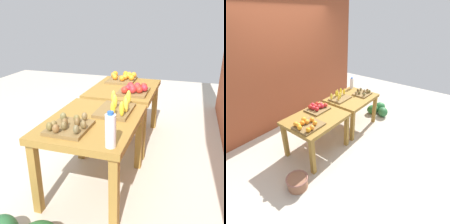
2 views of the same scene
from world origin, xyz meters
TOP-DOWN VIEW (x-y plane):
  - ground_plane at (0.00, 0.00)m, footprint 8.00×8.00m
  - display_table_left at (-0.56, 0.00)m, footprint 1.04×0.80m
  - display_table_right at (0.56, 0.00)m, footprint 1.04×0.80m
  - orange_bin at (-0.86, -0.11)m, footprint 0.45×0.39m
  - apple_bin at (-0.33, 0.18)m, footprint 0.40×0.34m
  - banana_crate at (0.32, 0.15)m, footprint 0.44×0.32m
  - kiwi_bin at (0.82, -0.11)m, footprint 0.36×0.33m
  - water_bottle at (0.99, 0.30)m, footprint 0.08×0.08m
  - wicker_basket at (-1.37, -0.35)m, footprint 0.33×0.33m

SIDE VIEW (x-z plane):
  - ground_plane at x=0.00m, z-range 0.00..0.00m
  - wicker_basket at x=-1.37m, z-range 0.01..0.20m
  - display_table_left at x=-0.56m, z-range 0.26..0.98m
  - display_table_right at x=0.56m, z-range 0.26..0.98m
  - kiwi_bin at x=0.82m, z-range 0.71..0.81m
  - orange_bin at x=-0.86m, z-range 0.71..0.82m
  - banana_crate at x=0.32m, z-range 0.68..0.85m
  - apple_bin at x=-0.33m, z-range 0.71..0.82m
  - water_bottle at x=0.99m, z-range 0.72..0.98m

